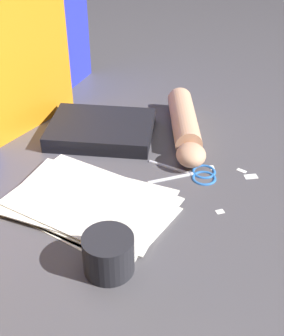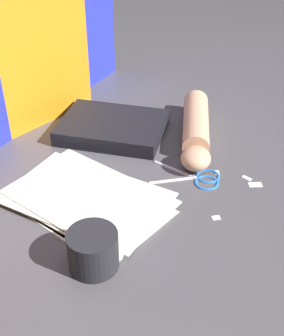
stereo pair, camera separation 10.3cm
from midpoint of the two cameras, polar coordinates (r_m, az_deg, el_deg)
The scene contains 11 objects.
ground_plane at distance 1.07m, azimuth 4.02°, elevation -2.66°, with size 6.00×6.00×0.00m, color #4C494F.
backdrop_panel_center at distance 1.30m, azimuth -9.97°, elevation 16.65°, with size 0.68×0.09×0.50m.
paper_stack at distance 1.03m, azimuth -3.94°, elevation -3.95°, with size 0.26×0.37×0.02m.
book_closed at distance 1.26m, azimuth -1.29°, elevation 4.90°, with size 0.29×0.33×0.04m.
scissors at distance 1.11m, azimuth 9.47°, elevation -1.18°, with size 0.15×0.17×0.01m.
hand_forearm at distance 1.24m, azimuth 8.98°, elevation 4.60°, with size 0.33×0.23×0.07m.
paper_scrap_near at distance 1.12m, azimuth 16.23°, elevation -2.05°, with size 0.03×0.04×0.00m.
paper_scrap_mid at distance 1.14m, azimuth 15.22°, elevation -1.27°, with size 0.01×0.02×0.00m.
paper_scrap_far at distance 1.14m, azimuth 11.73°, elevation -0.68°, with size 0.02×0.02×0.00m.
paper_scrap_side at distance 1.01m, azimuth 11.95°, elevation -6.05°, with size 0.02×0.02×0.00m.
mug at distance 0.87m, azimuth -2.58°, elevation -10.12°, with size 0.10×0.10×0.08m.
Camera 2 is at (-0.71, -0.47, 0.65)m, focal length 50.00 mm.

